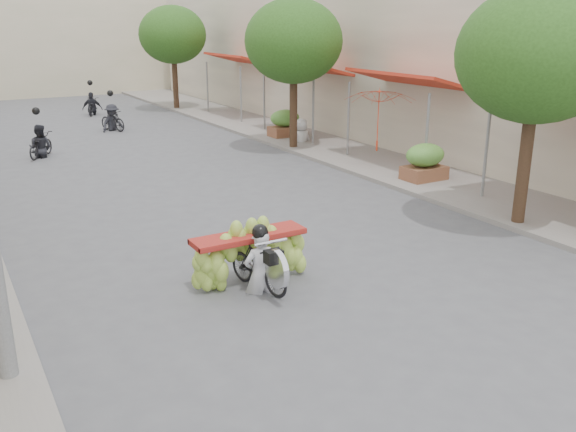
{
  "coord_description": "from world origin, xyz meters",
  "views": [
    {
      "loc": [
        -5.74,
        -4.73,
        4.47
      ],
      "look_at": [
        -0.46,
        4.34,
        1.1
      ],
      "focal_mm": 38.0,
      "sensor_mm": 36.0,
      "label": 1
    }
  ],
  "objects": [
    {
      "name": "produce_crate_mid",
      "position": [
        6.2,
        8.0,
        0.71
      ],
      "size": [
        1.2,
        0.88,
        1.16
      ],
      "color": "brown",
      "rests_on": "ground"
    },
    {
      "name": "ground",
      "position": [
        0.0,
        0.0,
        0.0
      ],
      "size": [
        120.0,
        120.0,
        0.0
      ],
      "primitive_type": "plane",
      "color": "#505054",
      "rests_on": "ground"
    },
    {
      "name": "far_building",
      "position": [
        0.0,
        38.0,
        3.5
      ],
      "size": [
        20.0,
        6.0,
        7.0
      ],
      "primitive_type": "cube",
      "color": "beige",
      "rests_on": "ground"
    },
    {
      "name": "banana_motorbike",
      "position": [
        -1.28,
        4.08,
        0.69
      ],
      "size": [
        2.2,
        1.76,
        2.04
      ],
      "color": "black",
      "rests_on": "ground"
    },
    {
      "name": "market_umbrella",
      "position": [
        5.95,
        9.84,
        2.57
      ],
      "size": [
        2.47,
        2.47,
        1.94
      ],
      "rotation": [
        0.0,
        0.0,
        -0.17
      ],
      "color": "red",
      "rests_on": "ground"
    },
    {
      "name": "sidewalk_right",
      "position": [
        7.0,
        15.0,
        0.06
      ],
      "size": [
        4.0,
        60.0,
        0.12
      ],
      "primitive_type": "cube",
      "color": "gray",
      "rests_on": "ground"
    },
    {
      "name": "street_tree_near",
      "position": [
        5.4,
        4.0,
        3.78
      ],
      "size": [
        3.4,
        3.4,
        5.25
      ],
      "color": "#3A2719",
      "rests_on": "ground"
    },
    {
      "name": "pedestrian",
      "position": [
        6.2,
        14.75,
        0.98
      ],
      "size": [
        0.88,
        0.55,
        1.72
      ],
      "rotation": [
        0.0,
        0.0,
        3.2
      ],
      "color": "silver",
      "rests_on": "ground"
    },
    {
      "name": "street_tree_far",
      "position": [
        5.4,
        26.0,
        3.78
      ],
      "size": [
        3.4,
        3.4,
        5.25
      ],
      "color": "#3A2719",
      "rests_on": "ground"
    },
    {
      "name": "shophouse_row_right",
      "position": [
        11.99,
        14.0,
        3.0
      ],
      "size": [
        9.77,
        40.0,
        6.0
      ],
      "color": "#C0B59F",
      "rests_on": "ground"
    },
    {
      "name": "bg_motorbike_a",
      "position": [
        -2.72,
        17.3,
        0.77
      ],
      "size": [
        1.29,
        1.54,
        1.95
      ],
      "color": "black",
      "rests_on": "ground"
    },
    {
      "name": "produce_crate_far",
      "position": [
        6.2,
        16.0,
        0.71
      ],
      "size": [
        1.2,
        0.88,
        1.16
      ],
      "color": "brown",
      "rests_on": "ground"
    },
    {
      "name": "bg_motorbike_b",
      "position": [
        0.82,
        21.31,
        0.88
      ],
      "size": [
        1.19,
        1.57,
        1.95
      ],
      "color": "black",
      "rests_on": "ground"
    },
    {
      "name": "bg_motorbike_c",
      "position": [
        1.15,
        26.36,
        0.83
      ],
      "size": [
        1.11,
        1.55,
        1.95
      ],
      "color": "black",
      "rests_on": "ground"
    },
    {
      "name": "street_tree_mid",
      "position": [
        5.4,
        14.0,
        3.78
      ],
      "size": [
        3.4,
        3.4,
        5.25
      ],
      "color": "#3A2719",
      "rests_on": "ground"
    }
  ]
}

